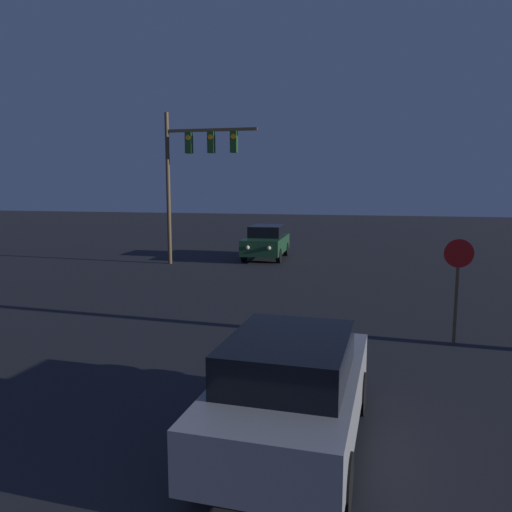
# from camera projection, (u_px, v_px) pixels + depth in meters

# --- Properties ---
(car_near) EXTENTS (1.92, 4.02, 1.58)m
(car_near) POSITION_uv_depth(u_px,v_px,m) (291.00, 389.00, 6.57)
(car_near) COLOR #99999E
(car_near) RESTS_ON ground_plane
(car_far) EXTENTS (1.90, 4.01, 1.58)m
(car_far) POSITION_uv_depth(u_px,v_px,m) (266.00, 242.00, 23.80)
(car_far) COLOR #1E4728
(car_far) RESTS_ON ground_plane
(traffic_signal_mast) EXTENTS (4.11, 0.30, 6.60)m
(traffic_signal_mast) POSITION_uv_depth(u_px,v_px,m) (192.00, 162.00, 21.50)
(traffic_signal_mast) COLOR brown
(traffic_signal_mast) RESTS_ON ground_plane
(stop_sign) EXTENTS (0.62, 0.07, 2.33)m
(stop_sign) POSITION_uv_depth(u_px,v_px,m) (458.00, 273.00, 10.84)
(stop_sign) COLOR brown
(stop_sign) RESTS_ON ground_plane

